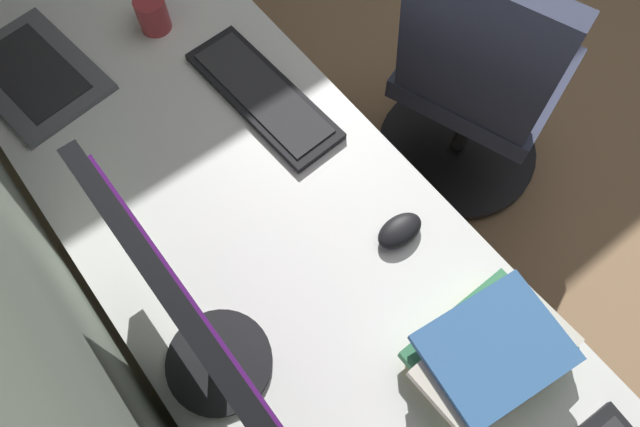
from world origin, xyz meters
name	(u,v)px	position (x,y,z in m)	size (l,w,h in m)	color
floor_plane	(603,83)	(0.00, 0.00, 0.00)	(4.76, 4.76, 0.00)	#9E7A56
desk	(301,285)	(-0.13, 1.55, 0.67)	(2.18, 0.69, 0.73)	white
drawer_pedestal	(333,379)	(-0.28, 1.57, 0.35)	(0.40, 0.51, 0.69)	white
monitor_primary	(197,329)	(-0.18, 1.77, 0.97)	(0.57, 0.20, 0.41)	black
laptop_left	(0,78)	(0.64, 1.81, 0.78)	(0.38, 0.37, 0.22)	#595B60
keyboard_spare	(263,95)	(0.27, 1.35, 0.74)	(0.43, 0.16, 0.02)	black
mouse_main	(400,231)	(-0.18, 1.33, 0.75)	(0.06, 0.10, 0.03)	black
book_stack_near	(490,354)	(-0.48, 1.38, 0.78)	(0.22, 0.29, 0.10)	gold
coffee_mug	(152,13)	(0.61, 1.44, 0.77)	(0.12, 0.08, 0.09)	#A53338
office_chair	(474,90)	(0.10, 0.75, 0.46)	(0.56, 0.60, 0.97)	#383D56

